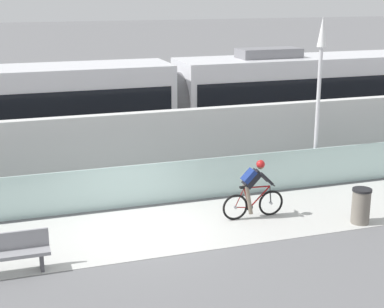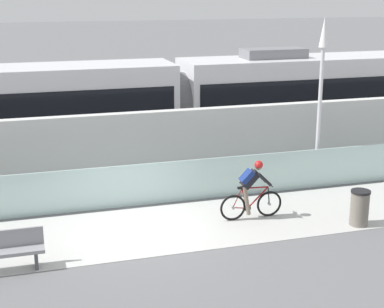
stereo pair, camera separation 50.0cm
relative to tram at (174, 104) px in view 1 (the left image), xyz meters
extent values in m
plane|color=slate|center=(-2.82, -6.85, -1.89)|extent=(200.00, 200.00, 0.00)
cube|color=beige|center=(-2.82, -6.85, -1.89)|extent=(32.00, 3.20, 0.01)
cube|color=silver|center=(-2.82, -5.00, -1.28)|extent=(32.00, 0.05, 1.22)
cube|color=silver|center=(-2.82, -3.20, -0.72)|extent=(32.00, 0.36, 2.34)
cube|color=#595654|center=(-2.82, -0.72, -1.89)|extent=(32.00, 0.08, 0.01)
cube|color=#595654|center=(-2.82, 0.72, -1.89)|extent=(32.00, 0.08, 0.01)
cube|color=silver|center=(-5.74, 0.00, 0.01)|extent=(11.00, 2.50, 3.10)
cube|color=black|center=(-5.74, 0.00, 0.36)|extent=(10.56, 2.54, 1.04)
cube|color=orange|center=(-5.74, 0.00, -1.36)|extent=(10.78, 2.53, 0.28)
cube|color=#232326|center=(-2.22, 0.00, -1.53)|extent=(1.40, 1.88, 0.20)
cylinder|color=black|center=(-2.22, -0.72, -1.59)|extent=(0.60, 0.10, 0.60)
cylinder|color=black|center=(-2.22, 0.72, -1.59)|extent=(0.60, 0.10, 0.60)
cube|color=silver|center=(5.76, 0.00, 0.01)|extent=(11.00, 2.50, 3.10)
cube|color=black|center=(5.76, 0.00, 0.36)|extent=(10.56, 2.54, 1.04)
cube|color=orange|center=(5.76, 0.00, -1.36)|extent=(10.78, 2.53, 0.28)
cube|color=slate|center=(3.78, 0.00, 1.74)|extent=(2.40, 1.10, 0.36)
cube|color=#232326|center=(2.24, 0.00, -1.53)|extent=(1.40, 1.88, 0.20)
cylinder|color=black|center=(2.24, -0.72, -1.59)|extent=(0.60, 0.10, 0.60)
cylinder|color=black|center=(2.24, 0.72, -1.59)|extent=(0.60, 0.10, 0.60)
cube|color=#232326|center=(9.28, 0.00, -1.53)|extent=(1.40, 1.88, 0.20)
cylinder|color=black|center=(9.28, 0.72, -1.59)|extent=(0.60, 0.10, 0.60)
cylinder|color=#59595B|center=(0.01, 0.00, 0.01)|extent=(0.60, 2.30, 2.30)
torus|color=black|center=(0.72, -6.85, -1.53)|extent=(0.72, 0.06, 0.72)
cylinder|color=#99999E|center=(0.72, -6.85, -1.53)|extent=(0.07, 0.10, 0.07)
torus|color=black|center=(-0.33, -6.85, -1.53)|extent=(0.72, 0.06, 0.72)
cylinder|color=#99999E|center=(-0.33, -6.85, -1.53)|extent=(0.07, 0.10, 0.07)
cylinder|color=maroon|center=(0.38, -6.85, -1.32)|extent=(0.60, 0.04, 0.58)
cylinder|color=maroon|center=(0.00, -6.85, -1.30)|extent=(0.22, 0.04, 0.59)
cylinder|color=maroon|center=(0.29, -6.85, -1.03)|extent=(0.76, 0.04, 0.07)
cylinder|color=maroon|center=(-0.12, -6.85, -1.56)|extent=(0.43, 0.03, 0.09)
cylinder|color=maroon|center=(-0.21, -6.85, -1.27)|extent=(0.27, 0.02, 0.53)
cylinder|color=black|center=(0.69, -6.85, -1.29)|extent=(0.08, 0.03, 0.49)
cube|color=black|center=(-0.09, -6.85, -0.99)|extent=(0.24, 0.10, 0.05)
cylinder|color=black|center=(0.67, -6.85, -0.94)|extent=(0.03, 0.58, 0.03)
cylinder|color=#262628|center=(0.09, -6.85, -1.59)|extent=(0.18, 0.02, 0.18)
cube|color=black|center=(0.13, -6.85, -0.78)|extent=(0.50, 0.28, 0.51)
cube|color=navy|center=(0.04, -6.85, -0.69)|extent=(0.38, 0.30, 0.38)
sphere|color=#997051|center=(0.37, -6.85, -0.43)|extent=(0.20, 0.20, 0.20)
sphere|color=red|center=(0.37, -6.85, -0.40)|extent=(0.23, 0.23, 0.23)
cylinder|color=black|center=(0.49, -7.01, -0.77)|extent=(0.41, 0.08, 0.41)
cylinder|color=black|center=(0.49, -6.69, -0.77)|extent=(0.41, 0.08, 0.41)
cylinder|color=#726656|center=(0.02, -6.94, -1.35)|extent=(0.25, 0.11, 0.79)
cylinder|color=#726656|center=(0.02, -6.76, -1.21)|extent=(0.25, 0.11, 0.52)
cylinder|color=gray|center=(3.26, -4.70, -1.79)|extent=(0.24, 0.24, 0.20)
cylinder|color=silver|center=(3.26, -4.70, 0.31)|extent=(0.12, 0.12, 4.20)
cone|color=white|center=(3.26, -4.70, 2.86)|extent=(0.28, 0.28, 0.90)
cylinder|color=slate|center=(2.72, -8.10, -1.44)|extent=(0.48, 0.48, 0.90)
cylinder|color=black|center=(2.72, -8.10, -0.96)|extent=(0.51, 0.51, 0.06)
cube|color=gray|center=(-6.09, -8.20, -1.44)|extent=(1.60, 0.44, 0.08)
cube|color=gray|center=(-6.09, -8.00, -1.20)|extent=(1.60, 0.06, 0.40)
cube|color=#4C4C51|center=(-5.49, -8.20, -1.69)|extent=(0.08, 0.36, 0.41)
camera|label=1|loc=(-6.05, -20.50, 4.11)|focal=55.13mm
camera|label=2|loc=(-5.57, -20.65, 4.11)|focal=55.13mm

